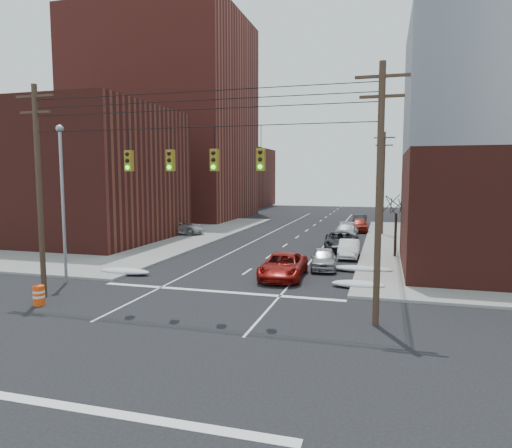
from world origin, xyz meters
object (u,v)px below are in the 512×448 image
Objects in this scene: parked_car_a at (324,259)px; red_pickup at (283,266)px; lot_car_b at (178,227)px; parked_car_c at (340,241)px; parked_car_e at (360,225)px; lot_car_d at (131,226)px; parked_car_f at (360,221)px; lot_car_c at (123,230)px; parked_car_d at (346,231)px; parked_car_b at (349,249)px; construction_barrel at (39,295)px; lot_car_a at (113,236)px.

red_pickup is at bearing -127.33° from parked_car_a.
lot_car_b is at bearing 135.66° from parked_car_a.
parked_car_c is (0.35, 8.23, 0.07)m from parked_car_a.
parked_car_e is 1.28× the size of lot_car_d.
parked_car_e is at bearing 80.21° from red_pickup.
lot_car_c is (-23.03, -17.06, 0.02)m from parked_car_f.
lot_car_c is at bearing 148.14° from parked_car_a.
parked_car_b is at bearing -83.25° from parked_car_d.
parked_car_e reaches higher than parked_car_b.
parked_car_a is 17.76m from construction_barrel.
parked_car_d is 1.47× the size of lot_car_a.
lot_car_c is at bearing -143.02° from parked_car_f.
lot_car_a is at bearing 145.57° from lot_car_b.
lot_car_d is at bearing 33.35° from lot_car_c.
red_pickup reaches higher than lot_car_c.
parked_car_b is 22.53m from parked_car_f.
parked_car_f is at bearing 87.59° from parked_car_d.
lot_car_a is 0.66× the size of lot_car_b.
lot_car_c is at bearing 111.07° from lot_car_b.
parked_car_b is 1.14× the size of lot_car_a.
lot_car_d is (-23.67, 5.68, -0.03)m from parked_car_c.
parked_car_a is at bearing 45.68° from construction_barrel.
parked_car_f is 27.79m from lot_car_d.
parked_car_b is 21.86m from lot_car_a.
lot_car_b is at bearing -43.96° from lot_car_c.
construction_barrel is (8.10, -18.78, -0.26)m from lot_car_a.
red_pickup is at bearing -148.85° from lot_car_b.
construction_barrel is at bearing -113.38° from parked_car_d.
lot_car_d is at bearing -166.79° from parked_car_e.
parked_car_a is 0.94× the size of parked_car_f.
parked_car_a is 0.74× the size of parked_car_c.
parked_car_c is at bearing -88.33° from parked_car_d.
parked_car_c is 1.25× the size of parked_car_e.
lot_car_a is at bearing -154.94° from parked_car_d.
parked_car_a is 5.12m from parked_car_b.
parked_car_b is 0.75× the size of lot_car_b.
lot_car_c is 3.71m from lot_car_d.
lot_car_a is at bearing -179.46° from parked_car_c.
parked_car_c reaches higher than construction_barrel.
parked_car_b reaches higher than construction_barrel.
red_pickup is 9.10m from parked_car_b.
lot_car_a is at bearing -148.86° from parked_car_e.
parked_car_e is at bearing 89.56° from parked_car_b.
parked_car_b is at bearing -121.60° from lot_car_d.
parked_car_c is at bearing 105.80° from parked_car_b.
parked_car_f is (-0.39, 22.52, 0.05)m from parked_car_b.
lot_car_d is 28.77m from construction_barrel.
parked_car_e is 4.66× the size of construction_barrel.
red_pickup is 0.97× the size of parked_car_c.
lot_car_d is at bearing 138.18° from red_pickup.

